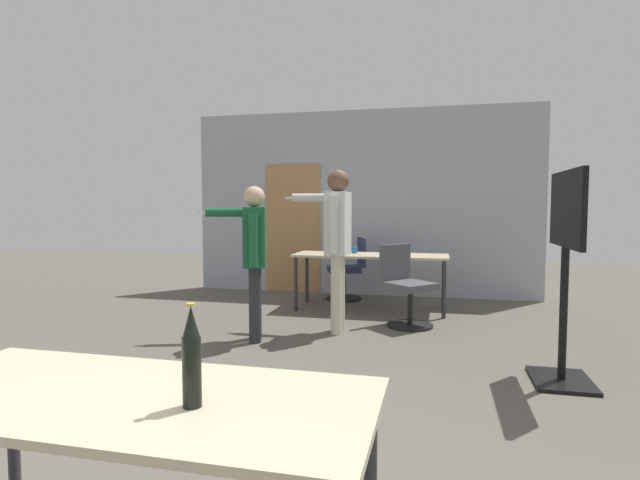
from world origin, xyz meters
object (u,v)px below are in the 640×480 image
object	(u,v)px
office_chair_far_left	(406,288)
beer_bottle	(192,358)
person_far_watching	(337,233)
office_chair_side_rolled	(349,271)
tv_screen	(566,255)
drink_cup	(355,250)
person_center_tall	(253,248)

from	to	relation	value
office_chair_far_left	beer_bottle	size ratio (longest dim) A/B	2.81
person_far_watching	office_chair_side_rolled	xyz separation A→B (m)	(-0.21, 1.93, -0.66)
office_chair_side_rolled	office_chair_far_left	world-z (taller)	office_chair_far_left
tv_screen	drink_cup	world-z (taller)	tv_screen
tv_screen	office_chair_side_rolled	size ratio (longest dim) A/B	1.81
person_far_watching	office_chair_far_left	size ratio (longest dim) A/B	1.90
person_far_watching	beer_bottle	world-z (taller)	person_far_watching
office_chair_side_rolled	beer_bottle	size ratio (longest dim) A/B	2.75
person_far_watching	drink_cup	xyz separation A→B (m)	(-0.03, 1.36, -0.29)
tv_screen	person_center_tall	xyz separation A→B (m)	(-2.79, 0.60, -0.04)
office_chair_far_left	drink_cup	xyz separation A→B (m)	(-0.74, 0.87, 0.36)
office_chair_side_rolled	beer_bottle	bearing A→B (deg)	167.25
tv_screen	person_far_watching	size ratio (longest dim) A/B	0.93
tv_screen	office_chair_far_left	size ratio (longest dim) A/B	1.77
office_chair_side_rolled	drink_cup	xyz separation A→B (m)	(0.18, -0.57, 0.37)
beer_bottle	drink_cup	xyz separation A→B (m)	(-0.35, 5.24, -0.11)
tv_screen	beer_bottle	distance (m)	3.24
person_far_watching	office_chair_far_left	bearing A→B (deg)	-55.32
office_chair_far_left	drink_cup	world-z (taller)	office_chair_far_left
office_chair_side_rolled	office_chair_far_left	xyz separation A→B (m)	(0.92, -1.45, 0.01)
office_chair_far_left	tv_screen	bearing A→B (deg)	82.25
office_chair_side_rolled	office_chair_far_left	bearing A→B (deg)	-165.46
person_center_tall	office_chair_side_rolled	size ratio (longest dim) A/B	1.73
person_center_tall	office_chair_far_left	bearing A→B (deg)	-73.09
office_chair_far_left	beer_bottle	world-z (taller)	beer_bottle
person_far_watching	office_chair_side_rolled	distance (m)	2.05
tv_screen	person_center_tall	world-z (taller)	tv_screen
person_center_tall	drink_cup	distance (m)	2.03
office_chair_side_rolled	person_center_tall	bearing A→B (deg)	149.41
person_center_tall	office_chair_side_rolled	world-z (taller)	person_center_tall
drink_cup	office_chair_far_left	bearing A→B (deg)	-49.69
tv_screen	person_center_tall	size ratio (longest dim) A/B	1.04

